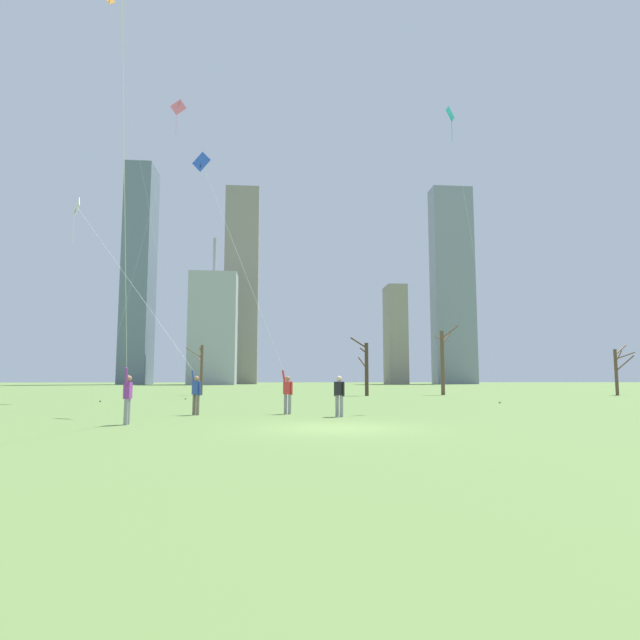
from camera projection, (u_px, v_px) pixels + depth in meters
name	position (u px, v px, depth m)	size (l,w,h in m)	color
ground_plane	(337.00, 428.00, 16.40)	(400.00, 400.00, 0.00)	#5B7A3D
kite_flyer_midfield_left_yellow	(127.00, 350.00, 16.61)	(2.33, 10.64, 13.82)	gray
kite_flyer_midfield_center_white	(168.00, 349.00, 23.77)	(8.70, 8.74, 11.96)	#726656
kite_flyer_foreground_left_blue	(272.00, 350.00, 23.25)	(4.81, 2.09, 12.30)	gray
bystander_far_off_by_trees	(339.00, 394.00, 21.23)	(0.39, 0.38, 1.62)	gray
distant_kite_drifting_right_teal	(456.00, 150.00, 29.09)	(4.95, 5.84, 16.13)	teal
distant_kite_drifting_left_pink	(173.00, 126.00, 40.29)	(4.49, 3.42, 22.72)	pink
distant_kite_high_overhead_orange	(120.00, 59.00, 35.99)	(5.24, 6.17, 27.14)	orange
bare_tree_center	(201.00, 368.00, 48.85)	(1.64, 2.29, 4.59)	brown
bare_tree_far_right_edge	(443.00, 360.00, 49.48)	(1.94, 1.40, 6.48)	brown
bare_tree_leftmost	(617.00, 369.00, 48.47)	(1.87, 2.15, 4.65)	brown
bare_tree_rightmost	(366.00, 366.00, 47.16)	(1.64, 1.75, 5.24)	#423326
skyline_mid_tower_left	(395.00, 335.00, 145.41)	(5.19, 8.39, 26.86)	gray
skyline_slender_spire	(139.00, 274.00, 139.68)	(6.85, 10.64, 57.66)	slate
skyline_wide_slab	(452.00, 285.00, 153.26)	(11.56, 6.24, 56.78)	gray
skyline_squat_block	(242.00, 284.00, 149.43)	(9.35, 5.52, 55.57)	gray
skyline_tall_tower	(213.00, 328.00, 132.55)	(11.55, 7.95, 36.96)	#9EA3AD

